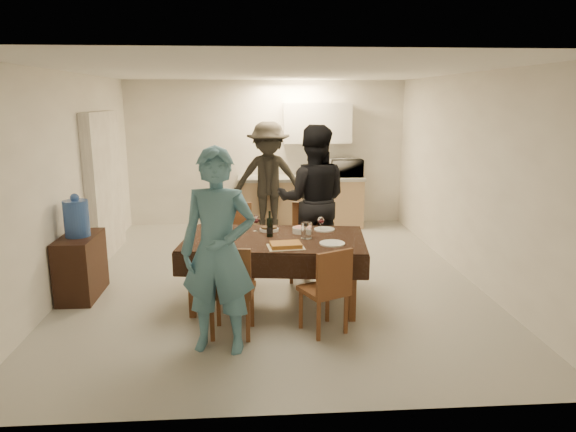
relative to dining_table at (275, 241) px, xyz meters
name	(u,v)px	position (x,y,z in m)	size (l,w,h in m)	color
floor	(274,277)	(0.03, 0.87, -0.74)	(5.00, 6.00, 0.02)	#A5A5A0
ceiling	(273,71)	(0.03, 0.87, 1.86)	(5.00, 6.00, 0.02)	white
wall_back	(266,153)	(0.03, 3.87, 0.56)	(5.00, 0.02, 2.60)	white
wall_front	(292,246)	(0.03, -2.13, 0.56)	(5.00, 0.02, 2.60)	white
wall_left	(69,181)	(-2.47, 0.87, 0.56)	(0.02, 6.00, 2.60)	white
wall_right	(468,177)	(2.53, 0.87, 0.56)	(0.02, 6.00, 2.60)	white
stub_partition	(104,185)	(-2.39, 2.07, 0.31)	(0.15, 1.40, 2.10)	white
kitchen_base_cabinet	(301,203)	(0.63, 3.55, -0.31)	(2.20, 0.60, 0.86)	#9F825F
kitchen_worktop	(301,178)	(0.63, 3.55, 0.15)	(2.24, 0.64, 0.05)	#A3A39E
upper_cabinet	(317,123)	(0.93, 3.69, 1.11)	(1.20, 0.34, 0.70)	white
dining_table	(275,241)	(0.00, 0.00, 0.00)	(2.10, 1.39, 0.77)	black
chair_near_left	(231,282)	(-0.45, -0.84, -0.16)	(0.47, 0.47, 0.51)	brown
chair_near_right	(325,283)	(0.45, -0.83, -0.20)	(0.54, 0.55, 0.48)	brown
chair_far_left	(236,238)	(-0.45, 0.66, -0.14)	(0.50, 0.50, 0.53)	brown
chair_far_right	(308,237)	(0.45, 0.66, -0.14)	(0.53, 0.54, 0.53)	brown
console	(81,266)	(-2.25, 0.37, -0.37)	(0.40, 0.79, 0.73)	black
water_jug	(76,218)	(-2.25, 0.37, 0.21)	(0.28, 0.28, 0.42)	#3B63BD
wine_bottle	(270,224)	(-0.05, 0.05, 0.18)	(0.07, 0.07, 0.29)	black
water_pitcher	(306,230)	(0.35, -0.05, 0.13)	(0.12, 0.12, 0.18)	white
savoury_tart	(286,245)	(0.10, -0.38, 0.06)	(0.37, 0.28, 0.05)	#BC7E37
salad_bowl	(300,230)	(0.30, 0.18, 0.07)	(0.17, 0.17, 0.07)	white
mushroom_dish	(269,230)	(-0.05, 0.28, 0.05)	(0.20, 0.20, 0.04)	white
wine_glass_a	(223,237)	(-0.55, -0.25, 0.12)	(0.08, 0.08, 0.17)	white
wine_glass_b	(321,224)	(0.55, 0.25, 0.12)	(0.08, 0.08, 0.17)	white
wine_glass_c	(256,223)	(-0.20, 0.30, 0.13)	(0.09, 0.09, 0.19)	white
plate_near_left	(218,246)	(-0.60, -0.30, 0.04)	(0.26, 0.26, 0.02)	white
plate_near_right	(332,243)	(0.60, -0.30, 0.04)	(0.27, 0.27, 0.02)	white
plate_far_left	(222,231)	(-0.60, 0.30, 0.04)	(0.23, 0.23, 0.01)	white
plate_far_right	(324,229)	(0.60, 0.30, 0.04)	(0.24, 0.24, 0.01)	white
microwave	(346,168)	(1.45, 3.55, 0.33)	(0.56, 0.38, 0.31)	white
person_near	(218,252)	(-0.55, -1.05, 0.21)	(0.69, 0.45, 1.88)	teal
person_far	(313,200)	(0.55, 1.05, 0.24)	(0.95, 0.74, 1.96)	black
person_kitchen	(269,179)	(0.04, 3.10, 0.22)	(1.23, 0.71, 1.91)	black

